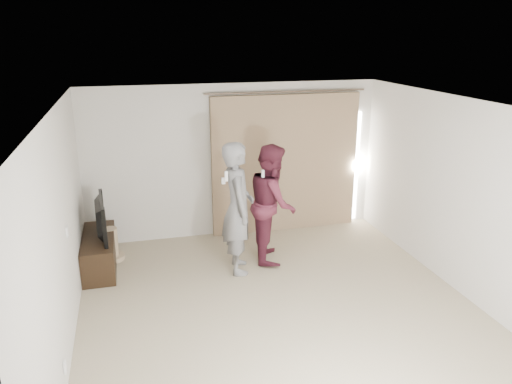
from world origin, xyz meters
TOP-DOWN VIEW (x-y plane):
  - floor at (0.00, 0.00)m, footprint 5.50×5.50m
  - wall_back at (0.00, 2.75)m, footprint 5.00×0.04m
  - wall_left at (-2.50, -0.00)m, footprint 0.04×5.50m
  - ceiling at (0.00, 0.00)m, footprint 5.00×5.50m
  - curtain at (0.91, 2.68)m, footprint 2.80×0.11m
  - tv_console at (-2.27, 1.87)m, footprint 0.46×1.32m
  - tv at (-2.27, 1.87)m, footprint 0.20×1.02m
  - scratching_post at (-2.10, 2.13)m, footprint 0.39×0.39m
  - person_man at (-0.27, 1.29)m, footprint 0.53×0.75m
  - person_woman at (0.33, 1.57)m, footprint 0.86×1.01m

SIDE VIEW (x-z plane):
  - floor at x=0.00m, z-range 0.00..0.00m
  - scratching_post at x=-2.10m, z-range -0.05..0.47m
  - tv_console at x=-2.27m, z-range 0.00..0.51m
  - tv at x=-2.27m, z-range 0.51..1.09m
  - person_woman at x=0.33m, z-range 0.00..1.82m
  - person_man at x=-0.27m, z-range 0.00..1.95m
  - curtain at x=0.91m, z-range -0.02..2.43m
  - wall_left at x=-2.50m, z-range 0.00..2.60m
  - wall_back at x=0.00m, z-range 0.00..2.60m
  - ceiling at x=0.00m, z-range 2.60..2.60m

